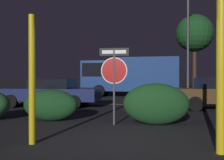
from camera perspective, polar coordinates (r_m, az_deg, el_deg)
The scene contains 12 objects.
ground_plane at distance 5.43m, azimuth 2.19°, elevation -13.91°, with size 260.00×260.00×0.00m, color black.
road_center_stripe at distance 12.65m, azimuth 5.80°, elevation -5.60°, with size 32.35×0.12×0.01m, color gold.
stop_sign at distance 7.12m, azimuth 0.48°, elevation 2.12°, with size 0.85×0.06×2.20m.
yellow_pole_left at distance 5.33m, azimuth -17.82°, elevation 0.11°, with size 0.13×0.13×2.63m, color yellow.
yellow_pole_right at distance 4.83m, azimuth 23.65°, elevation 2.93°, with size 0.16×0.16×3.12m, color yellow.
hedge_bush_1 at distance 8.09m, azimuth -13.91°, elevation -5.57°, with size 1.75×0.80×0.99m, color #19421E.
hedge_bush_2 at distance 7.32m, azimuth 9.98°, elevation -5.43°, with size 1.89×0.79×1.19m, color #19421E.
passing_car_1 at distance 12.24m, azimuth -13.86°, elevation -2.70°, with size 4.82×2.10×1.29m.
passing_car_2 at distance 11.72m, azimuth 23.56°, elevation -2.76°, with size 4.45×2.10×1.36m.
delivery_truck at distance 18.28m, azimuth 3.57°, elevation 1.23°, with size 6.92×2.59×2.78m.
street_lamp at distance 18.96m, azimuth 16.98°, elevation 12.57°, with size 0.55×0.55×7.56m.
tree_0 at distance 21.88m, azimuth 18.35°, elevation 10.02°, with size 3.03×3.03×6.53m.
Camera 1 is at (0.57, -5.23, 1.35)m, focal length 40.00 mm.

